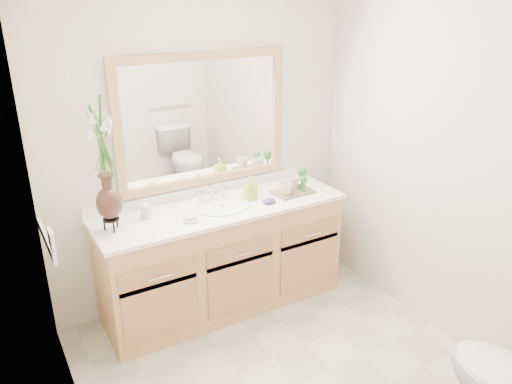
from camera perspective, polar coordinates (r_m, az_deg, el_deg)
wall_back at (r=3.73m, az=-6.08°, el=5.12°), size 2.40×0.02×2.40m
wall_left at (r=2.25m, az=-20.30°, el=-7.98°), size 0.02×2.60×2.40m
wall_right at (r=3.47m, az=22.00°, el=2.31°), size 0.02×2.60×2.40m
vanity at (r=3.81m, az=-3.79°, el=-7.57°), size 1.80×0.55×0.80m
counter at (r=3.62m, az=-3.96°, el=-1.84°), size 1.84×0.57×0.03m
sink at (r=3.62m, az=-3.81°, el=-2.50°), size 0.38×0.34×0.23m
mirror at (r=3.66m, az=-6.06°, el=8.11°), size 1.32×0.04×0.97m
switch_plate at (r=3.03m, az=-22.34°, el=-5.06°), size 0.02×0.12×0.12m
flower_vase at (r=3.19m, az=-17.09°, el=4.58°), size 0.19×0.19×0.80m
tumbler at (r=3.49m, az=-12.47°, el=-2.15°), size 0.07×0.07×0.09m
soap_dish at (r=3.40m, az=-7.44°, el=-3.14°), size 0.11×0.11×0.04m
soap_bottle at (r=3.70m, az=-0.62°, el=0.30°), size 0.08×0.08×0.16m
purple_dish at (r=3.65m, az=1.52°, el=-1.01°), size 0.12×0.11×0.04m
tray at (r=3.85m, az=4.19°, el=0.02°), size 0.31×0.21×0.02m
mug_left at (r=3.76m, az=3.43°, el=0.44°), size 0.12×0.11×0.10m
mug_right at (r=3.87m, az=4.23°, el=1.12°), size 0.14×0.14×0.11m
goblet_front at (r=3.82m, az=5.47°, el=1.30°), size 0.06×0.06×0.13m
goblet_back at (r=3.92m, az=5.29°, el=2.12°), size 0.07×0.07×0.16m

